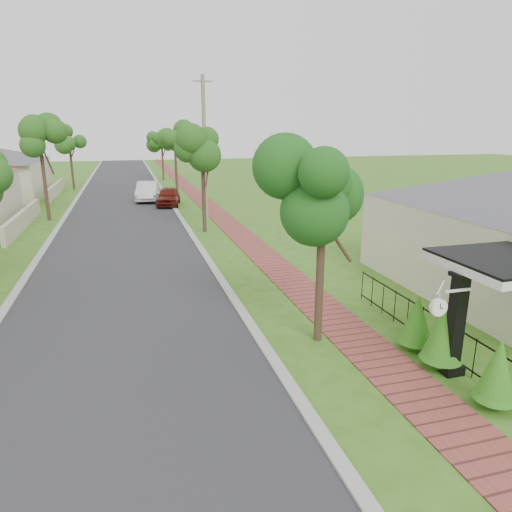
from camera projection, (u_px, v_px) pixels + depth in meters
name	position (u px, v px, depth m)	size (l,w,h in m)	color
ground	(256.00, 378.00, 10.66)	(160.00, 160.00, 0.00)	#366417
road	(123.00, 222.00, 28.41)	(7.00, 120.00, 0.02)	#28282B
kerb_right	(181.00, 219.00, 29.37)	(0.30, 120.00, 0.10)	#9E9E99
kerb_left	(60.00, 226.00, 27.46)	(0.30, 120.00, 0.10)	#9E9E99
sidewalk	(221.00, 217.00, 30.05)	(1.50, 120.00, 0.03)	brown
porch_post	(455.00, 329.00, 10.62)	(0.48, 0.48, 2.52)	black
picket_fence	(438.00, 333.00, 11.80)	(0.03, 8.02, 1.00)	black
street_trees	(120.00, 144.00, 33.57)	(10.70, 37.65, 5.89)	#382619
hedge_row	(447.00, 341.00, 10.79)	(0.88, 3.54, 1.79)	#2C6614
parked_car_red	(168.00, 196.00, 34.54)	(1.61, 3.99, 1.36)	#57140D
parked_car_white	(148.00, 191.00, 36.81)	(1.59, 4.55, 1.50)	silver
near_tree	(323.00, 201.00, 11.59)	(1.90, 1.90, 4.87)	#382619
utility_pole	(205.00, 148.00, 28.60)	(1.20, 0.24, 8.81)	gray
station_clock	(440.00, 306.00, 9.82)	(1.01, 0.13, 0.57)	white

